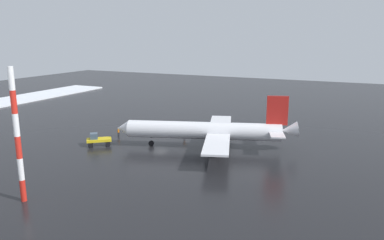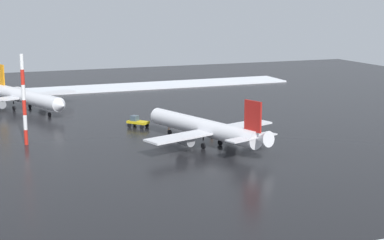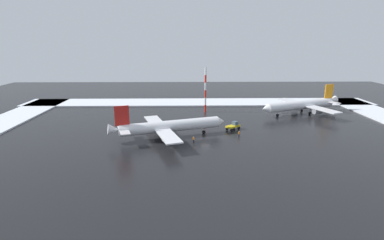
% 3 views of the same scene
% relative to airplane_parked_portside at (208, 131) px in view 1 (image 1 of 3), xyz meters
% --- Properties ---
extents(ground_plane, '(240.00, 240.00, 0.00)m').
position_rel_airplane_parked_portside_xyz_m(ground_plane, '(-10.56, 0.35, -3.35)').
color(ground_plane, black).
extents(airplane_parked_portside, '(33.20, 28.00, 10.14)m').
position_rel_airplane_parked_portside_xyz_m(airplane_parked_portside, '(0.00, 0.00, 0.00)').
color(airplane_parked_portside, white).
rests_on(airplane_parked_portside, ground_plane).
extents(pushback_tug, '(4.95, 4.62, 2.50)m').
position_rel_airplane_parked_portside_xyz_m(pushback_tug, '(-19.74, -7.62, -2.07)').
color(pushback_tug, gold).
rests_on(pushback_tug, ground_plane).
extents(ground_crew_by_nose_gear, '(0.36, 0.36, 1.71)m').
position_rel_airplane_parked_portside_xyz_m(ground_crew_by_nose_gear, '(-7.12, 4.47, -2.38)').
color(ground_crew_by_nose_gear, black).
rests_on(ground_crew_by_nose_gear, ground_plane).
extents(ground_crew_beside_wing, '(0.36, 0.36, 1.71)m').
position_rel_airplane_parked_portside_xyz_m(ground_crew_beside_wing, '(-20.22, -0.31, -2.38)').
color(ground_crew_beside_wing, black).
rests_on(ground_crew_beside_wing, ground_plane).
extents(antenna_mast, '(0.70, 0.70, 17.16)m').
position_rel_airplane_parked_portside_xyz_m(antenna_mast, '(-12.41, -31.43, 5.23)').
color(antenna_mast, red).
rests_on(antenna_mast, ground_plane).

